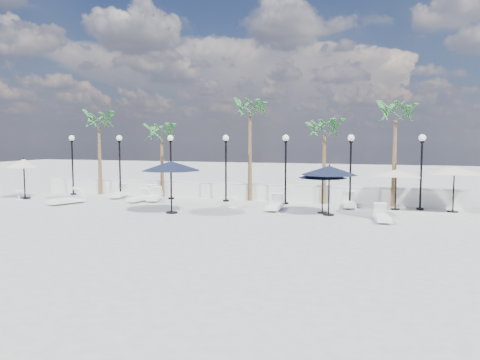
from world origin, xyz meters
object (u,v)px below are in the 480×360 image
(lounger_1, at_px, (139,198))
(parasol_cream_small, at_px, (24,164))
(lounger_6, at_px, (275,205))
(parasol_cream_sq_a, at_px, (396,170))
(lounger_0, at_px, (150,195))
(parasol_cream_sq_b, at_px, (455,167))
(lounger_4, at_px, (155,197))
(lounger_3, at_px, (120,194))
(parasol_navy_right, at_px, (323,174))
(parasol_navy_mid, at_px, (329,171))
(lounger_7, at_px, (382,216))
(lounger_2, at_px, (66,200))
(parasol_navy_left, at_px, (171,166))
(lounger_5, at_px, (349,203))

(lounger_1, bearing_deg, parasol_cream_small, -166.20)
(lounger_6, relative_size, parasol_cream_sq_a, 0.44)
(lounger_0, height_order, parasol_cream_sq_b, parasol_cream_sq_b)
(lounger_6, distance_m, parasol_cream_small, 15.61)
(lounger_4, bearing_deg, lounger_3, 149.35)
(parasol_cream_sq_a, xyz_separation_m, parasol_cream_sq_b, (2.70, 0.00, 0.20))
(parasol_cream_small, bearing_deg, parasol_cream_sq_a, 6.11)
(parasol_cream_sq_b, bearing_deg, parasol_navy_right, -159.23)
(parasol_cream_sq_b, relative_size, parasol_cream_small, 1.96)
(lounger_0, distance_m, parasol_navy_mid, 11.57)
(parasol_navy_right, bearing_deg, parasol_cream_sq_a, 34.26)
(lounger_1, height_order, lounger_7, lounger_7)
(lounger_2, bearing_deg, parasol_navy_mid, 23.58)
(lounger_4, bearing_deg, parasol_cream_sq_b, -13.87)
(lounger_6, bearing_deg, lounger_2, -174.43)
(lounger_6, height_order, lounger_7, lounger_6)
(parasol_navy_left, relative_size, parasol_navy_right, 1.23)
(lounger_1, relative_size, lounger_6, 0.94)
(parasol_navy_left, bearing_deg, lounger_6, 28.23)
(lounger_5, relative_size, lounger_6, 1.04)
(lounger_0, distance_m, parasol_cream_small, 7.80)
(lounger_1, relative_size, parasol_navy_left, 0.62)
(lounger_4, height_order, parasol_cream_small, parasol_cream_small)
(parasol_navy_right, xyz_separation_m, parasol_cream_sq_b, (6.09, 2.31, 0.34))
(lounger_3, height_order, parasol_cream_sq_a, parasol_cream_sq_a)
(lounger_3, height_order, parasol_navy_right, parasol_navy_right)
(parasol_navy_mid, bearing_deg, lounger_1, 172.49)
(lounger_4, bearing_deg, parasol_navy_left, -68.83)
(lounger_3, relative_size, lounger_5, 1.04)
(lounger_0, bearing_deg, parasol_cream_small, -178.37)
(lounger_0, height_order, parasol_navy_mid, parasol_navy_mid)
(lounger_4, bearing_deg, parasol_navy_mid, -28.06)
(lounger_1, bearing_deg, lounger_2, -140.18)
(lounger_0, relative_size, lounger_1, 1.11)
(lounger_5, relative_size, parasol_navy_left, 0.69)
(parasol_navy_right, bearing_deg, lounger_1, 175.22)
(lounger_4, xyz_separation_m, parasol_cream_sq_b, (16.00, 0.83, 1.99))
(lounger_1, relative_size, parasol_cream_sq_a, 0.41)
(lounger_7, bearing_deg, lounger_0, 155.24)
(lounger_6, relative_size, lounger_7, 1.04)
(lounger_5, bearing_deg, lounger_3, 172.33)
(lounger_5, bearing_deg, lounger_7, -74.28)
(lounger_7, height_order, parasol_navy_right, parasol_navy_right)
(parasol_navy_left, xyz_separation_m, parasol_navy_mid, (7.35, 1.70, -0.17))
(lounger_2, xyz_separation_m, parasol_navy_mid, (14.27, 0.69, 1.85))
(lounger_2, bearing_deg, lounger_6, 27.94)
(parasol_navy_left, height_order, parasol_navy_mid, parasol_navy_left)
(lounger_2, relative_size, lounger_4, 1.09)
(lounger_3, height_order, lounger_4, lounger_3)
(parasol_navy_mid, distance_m, parasol_cream_small, 18.29)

